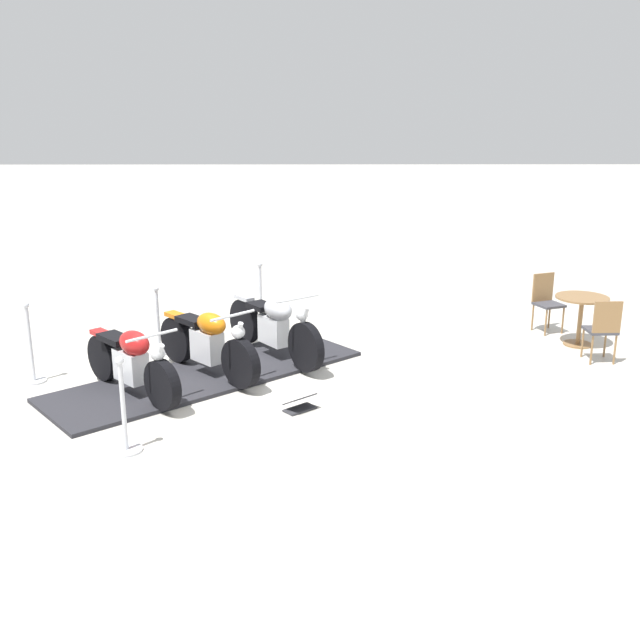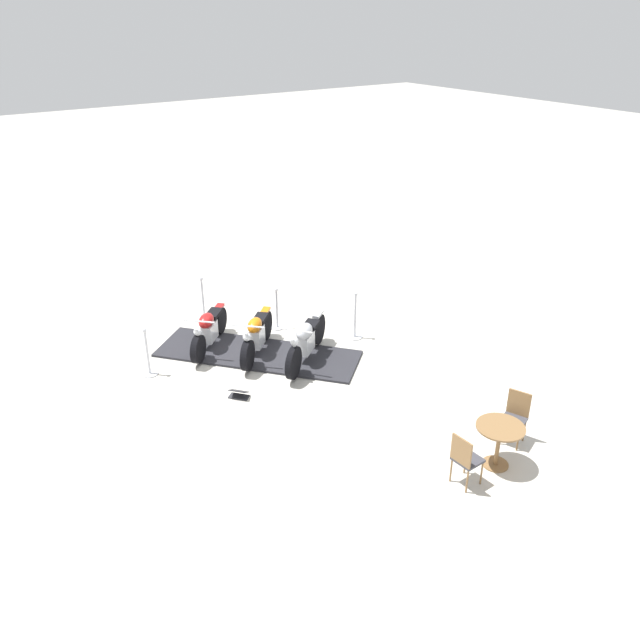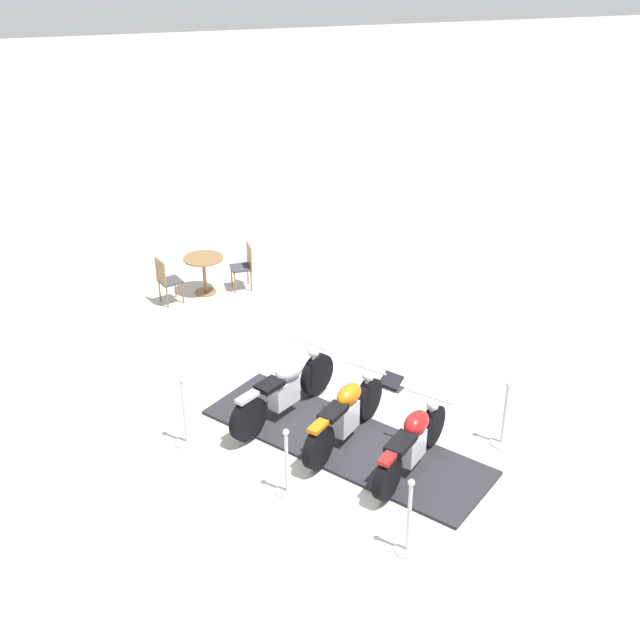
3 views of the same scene
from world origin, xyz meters
name	(u,v)px [view 1 (image 1 of 3)]	position (x,y,z in m)	size (l,w,h in m)	color
ground_plane	(209,377)	(0.00, 0.00, 0.00)	(80.00, 80.00, 0.00)	beige
display_platform	(209,375)	(0.00, 0.00, 0.03)	(4.45, 1.40, 0.05)	#28282D
motorcycle_maroon	(132,361)	(-0.74, 0.84, 0.50)	(1.55, 1.52, 0.91)	black
motorcycle_copper	(208,342)	(-0.02, -0.02, 0.51)	(1.60, 1.56, 0.96)	black
motorcycle_chrome	(275,325)	(0.70, -0.88, 0.54)	(1.90, 1.47, 1.02)	black
stanchion_left_rear	(261,309)	(2.27, -0.57, 0.35)	(0.35, 0.35, 1.15)	silver
stanchion_left_front	(32,356)	(-0.17, 2.33, 0.37)	(0.32, 0.32, 1.12)	silver
stanchion_left_mid	(159,331)	(1.05, 0.88, 0.34)	(0.32, 0.32, 1.04)	silver
stanchion_right_front	(124,423)	(-2.27, 0.57, 0.33)	(0.34, 0.34, 1.08)	silver
info_placard	(300,405)	(-1.16, -1.28, 0.07)	(0.42, 0.43, 0.21)	#333338
cafe_table	(581,309)	(1.39, -5.58, 0.59)	(0.80, 0.80, 0.78)	olive
cafe_chair_near_table	(546,299)	(2.16, -5.28, 0.54)	(0.52, 0.52, 0.95)	olive
cafe_chair_across_table	(603,327)	(0.57, -5.61, 0.54)	(0.41, 0.41, 0.94)	olive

